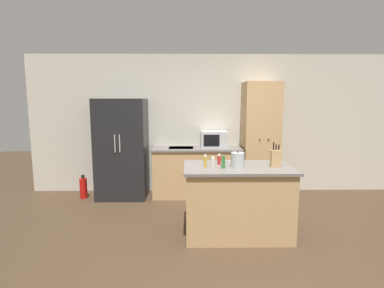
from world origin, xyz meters
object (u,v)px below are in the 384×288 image
at_px(spice_bottle_tall_dark, 223,162).
at_px(spice_bottle_green_herb, 213,162).
at_px(refrigerator, 122,149).
at_px(microwave, 214,139).
at_px(pantry_cabinet, 260,140).
at_px(spice_bottle_amber_oil, 205,161).
at_px(spice_bottle_short_red, 219,160).
at_px(knife_block, 276,158).
at_px(fire_extinguisher, 83,188).
at_px(kettle, 238,160).

bearing_deg(spice_bottle_tall_dark, spice_bottle_green_herb, 137.76).
bearing_deg(refrigerator, microwave, 4.48).
relative_size(refrigerator, spice_bottle_tall_dark, 11.36).
bearing_deg(pantry_cabinet, spice_bottle_amber_oil, -122.99).
height_order(microwave, spice_bottle_tall_dark, microwave).
bearing_deg(spice_bottle_short_red, spice_bottle_amber_oil, -142.23).
xyz_separation_m(pantry_cabinet, spice_bottle_short_red, (-0.91, -1.55, -0.06)).
height_order(pantry_cabinet, spice_bottle_green_herb, pantry_cabinet).
height_order(refrigerator, spice_bottle_green_herb, refrigerator).
xyz_separation_m(microwave, knife_block, (0.63, -1.77, -0.02)).
bearing_deg(fire_extinguisher, microwave, 5.30).
bearing_deg(kettle, spice_bottle_short_red, 143.44).
distance_m(knife_block, spice_bottle_tall_dark, 0.68).
distance_m(refrigerator, pantry_cabinet, 2.51).
bearing_deg(pantry_cabinet, kettle, -112.03).
bearing_deg(fire_extinguisher, spice_bottle_green_herb, -34.34).
xyz_separation_m(refrigerator, spice_bottle_amber_oil, (1.41, -1.63, 0.09)).
xyz_separation_m(spice_bottle_tall_dark, kettle, (0.19, 0.06, 0.02)).
distance_m(spice_bottle_green_herb, fire_extinguisher, 2.78).
bearing_deg(microwave, refrigerator, -175.52).
relative_size(spice_bottle_green_herb, fire_extinguisher, 0.29).
distance_m(microwave, spice_bottle_short_red, 1.62).
height_order(spice_bottle_tall_dark, fire_extinguisher, spice_bottle_tall_dark).
relative_size(microwave, kettle, 2.26).
bearing_deg(spice_bottle_short_red, spice_bottle_green_herb, -129.61).
distance_m(pantry_cabinet, kettle, 1.84).
distance_m(knife_block, fire_extinguisher, 3.48).
xyz_separation_m(refrigerator, microwave, (1.67, 0.13, 0.15)).
bearing_deg(knife_block, spice_bottle_green_herb, 176.75).
height_order(microwave, kettle, microwave).
height_order(knife_block, spice_bottle_tall_dark, knife_block).
distance_m(pantry_cabinet, spice_bottle_amber_oil, 2.02).
bearing_deg(kettle, refrigerator, 137.83).
bearing_deg(refrigerator, spice_bottle_short_red, -42.87).
relative_size(microwave, spice_bottle_tall_dark, 3.02).
xyz_separation_m(knife_block, fire_extinguisher, (-3.00, 1.55, -0.84)).
distance_m(microwave, kettle, 1.78).
distance_m(microwave, spice_bottle_tall_dark, 1.84).
height_order(spice_bottle_green_herb, fire_extinguisher, spice_bottle_green_herb).
relative_size(pantry_cabinet, spice_bottle_amber_oil, 13.05).
bearing_deg(spice_bottle_green_herb, spice_bottle_short_red, 50.39).
bearing_deg(kettle, knife_block, 0.32).
bearing_deg(kettle, microwave, 94.84).
relative_size(spice_bottle_short_red, spice_bottle_green_herb, 1.13).
height_order(spice_bottle_amber_oil, spice_bottle_green_herb, spice_bottle_amber_oil).
relative_size(spice_bottle_short_red, spice_bottle_amber_oil, 0.88).
bearing_deg(spice_bottle_tall_dark, kettle, 18.64).
bearing_deg(knife_block, microwave, 109.69).
xyz_separation_m(spice_bottle_tall_dark, fire_extinguisher, (-2.33, 1.62, -0.80)).
relative_size(spice_bottle_short_red, kettle, 0.67).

